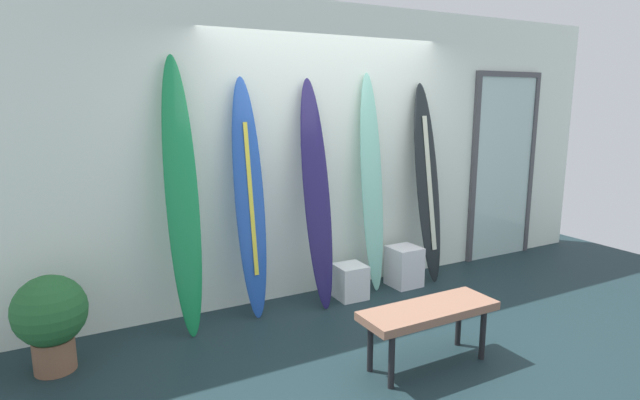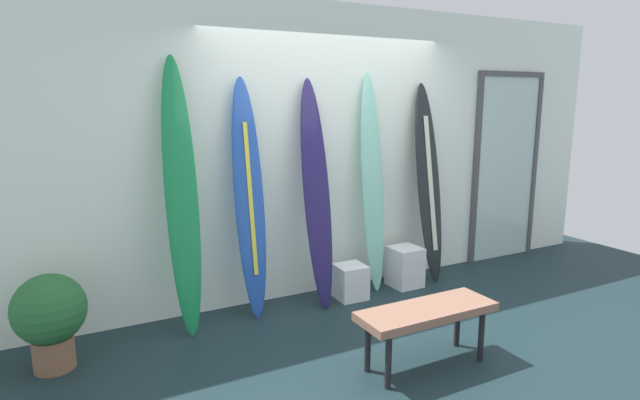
% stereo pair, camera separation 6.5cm
% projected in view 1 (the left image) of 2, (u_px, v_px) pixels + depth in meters
% --- Properties ---
extents(ground, '(8.00, 8.00, 0.04)m').
position_uv_depth(ground, '(399.00, 337.00, 4.21)').
color(ground, '#182B30').
extents(wall_back, '(7.20, 0.20, 2.80)m').
position_uv_depth(wall_back, '(323.00, 151.00, 5.06)').
color(wall_back, white).
rests_on(wall_back, ground).
extents(surfboard_emerald, '(0.28, 0.47, 2.26)m').
position_uv_depth(surfboard_emerald, '(182.00, 197.00, 4.10)').
color(surfboard_emerald, '#178246').
rests_on(surfboard_emerald, ground).
extents(surfboard_cobalt, '(0.27, 0.36, 2.10)m').
position_uv_depth(surfboard_cobalt, '(250.00, 199.00, 4.43)').
color(surfboard_cobalt, '#224FAE').
rests_on(surfboard_cobalt, ground).
extents(surfboard_navy, '(0.28, 0.49, 2.10)m').
position_uv_depth(surfboard_navy, '(317.00, 195.00, 4.68)').
color(surfboard_navy, '#221C53').
rests_on(surfboard_navy, ground).
extents(surfboard_seafoam, '(0.25, 0.32, 2.16)m').
position_uv_depth(surfboard_seafoam, '(372.00, 185.00, 5.07)').
color(surfboard_seafoam, '#81CDB7').
rests_on(surfboard_seafoam, ground).
extents(surfboard_charcoal, '(0.31, 0.42, 2.08)m').
position_uv_depth(surfboard_charcoal, '(427.00, 183.00, 5.36)').
color(surfboard_charcoal, black).
rests_on(surfboard_charcoal, ground).
extents(display_block_left, '(0.30, 0.30, 0.41)m').
position_uv_depth(display_block_left, '(404.00, 266.00, 5.29)').
color(display_block_left, silver).
rests_on(display_block_left, ground).
extents(display_block_center, '(0.29, 0.29, 0.33)m').
position_uv_depth(display_block_center, '(350.00, 281.00, 4.96)').
color(display_block_center, white).
rests_on(display_block_center, ground).
extents(glass_door, '(1.02, 0.06, 2.22)m').
position_uv_depth(glass_door, '(503.00, 164.00, 6.13)').
color(glass_door, silver).
rests_on(glass_door, ground).
extents(potted_plant, '(0.50, 0.50, 0.70)m').
position_uv_depth(potted_plant, '(50.00, 316.00, 3.57)').
color(potted_plant, brown).
rests_on(potted_plant, ground).
extents(bench, '(1.04, 0.36, 0.45)m').
position_uv_depth(bench, '(429.00, 314.00, 3.65)').
color(bench, '#8A604C').
rests_on(bench, ground).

